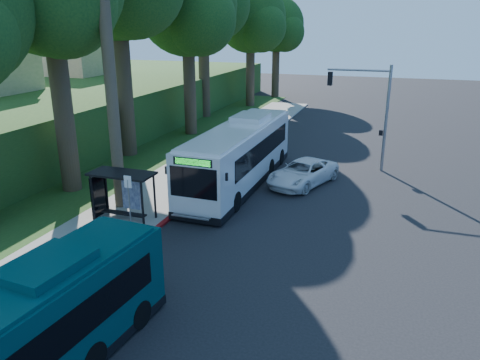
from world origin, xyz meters
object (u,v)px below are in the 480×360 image
(white_bus, at_px, (240,154))
(pickup, at_px, (303,173))
(teal_bus, at_px, (0,354))
(bus_shelter, at_px, (120,186))

(white_bus, xyz_separation_m, pickup, (3.72, 1.10, -1.18))
(white_bus, xyz_separation_m, teal_bus, (0.11, -18.87, -0.27))
(white_bus, distance_m, teal_bus, 18.87)
(teal_bus, distance_m, pickup, 20.31)
(teal_bus, xyz_separation_m, pickup, (3.61, 19.97, -0.91))
(bus_shelter, xyz_separation_m, teal_bus, (3.96, -11.64, -0.15))
(teal_bus, bearing_deg, pickup, 84.78)
(teal_bus, height_order, pickup, teal_bus)
(white_bus, bearing_deg, bus_shelter, -117.34)
(teal_bus, bearing_deg, bus_shelter, 113.83)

